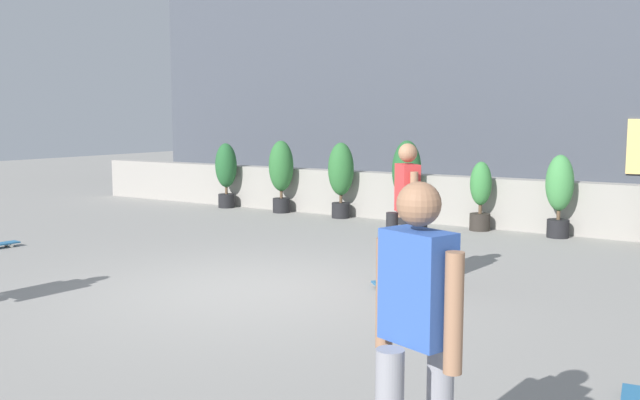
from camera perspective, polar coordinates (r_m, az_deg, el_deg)
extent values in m
plane|color=gray|center=(8.29, -5.64, -7.23)|extent=(48.00, 48.00, 0.00)
cube|color=gray|center=(13.37, 10.45, 0.02)|extent=(18.00, 0.40, 0.90)
cube|color=#424751|center=(17.10, 15.82, 10.73)|extent=(20.00, 2.00, 6.50)
cylinder|color=black|center=(15.64, -7.58, -0.06)|extent=(0.36, 0.36, 0.30)
cylinder|color=brown|center=(15.62, -7.59, 0.76)|extent=(0.06, 0.06, 0.15)
ellipsoid|color=#235B2D|center=(15.57, -7.62, 2.80)|extent=(0.47, 0.47, 0.97)
cylinder|color=black|center=(14.73, -3.15, -0.43)|extent=(0.36, 0.36, 0.30)
cylinder|color=brown|center=(14.71, -3.15, 0.44)|extent=(0.06, 0.06, 0.15)
ellipsoid|color=#2D6B33|center=(14.65, -3.17, 2.77)|extent=(0.51, 0.51, 1.05)
cylinder|color=black|center=(13.94, 1.69, -0.84)|extent=(0.36, 0.36, 0.30)
cylinder|color=brown|center=(13.91, 1.70, 0.08)|extent=(0.06, 0.06, 0.15)
ellipsoid|color=#2D6B33|center=(13.86, 1.71, 2.52)|extent=(0.51, 0.51, 1.04)
cylinder|color=black|center=(13.27, 6.97, -1.28)|extent=(0.36, 0.36, 0.30)
cylinder|color=brown|center=(13.25, 6.99, -0.31)|extent=(0.06, 0.06, 0.15)
ellipsoid|color=#235B2D|center=(13.18, 7.03, 2.41)|extent=(0.54, 0.54, 1.11)
cylinder|color=#2D2823|center=(12.73, 12.81, -1.75)|extent=(0.36, 0.36, 0.30)
cylinder|color=brown|center=(12.70, 12.84, -0.74)|extent=(0.06, 0.06, 0.15)
ellipsoid|color=#387F3D|center=(12.65, 12.89, 1.32)|extent=(0.37, 0.37, 0.77)
cylinder|color=black|center=(12.34, 18.70, -2.20)|extent=(0.36, 0.36, 0.30)
cylinder|color=brown|center=(12.31, 18.74, -1.17)|extent=(0.06, 0.06, 0.15)
ellipsoid|color=#428C47|center=(12.25, 18.84, 1.33)|extent=(0.45, 0.45, 0.93)
cube|color=#3359B2|center=(3.51, 7.90, -6.98)|extent=(0.41, 0.31, 0.56)
sphere|color=#9E7051|center=(3.44, 8.01, -0.32)|extent=(0.22, 0.22, 0.22)
cylinder|color=#9E7051|center=(3.69, 5.24, -7.53)|extent=(0.09, 0.09, 0.58)
cylinder|color=#9E7051|center=(3.38, 10.78, -8.99)|extent=(0.09, 0.09, 0.58)
cube|color=#266699|center=(8.41, 6.97, -6.59)|extent=(0.71, 0.70, 0.02)
cylinder|color=silver|center=(8.26, 5.42, -7.08)|extent=(0.06, 0.06, 0.06)
cylinder|color=silver|center=(8.41, 5.10, -6.83)|extent=(0.06, 0.06, 0.06)
cylinder|color=silver|center=(8.43, 8.83, -6.86)|extent=(0.06, 0.06, 0.06)
cylinder|color=silver|center=(8.57, 8.46, -6.62)|extent=(0.06, 0.06, 0.06)
cylinder|color=black|center=(8.26, 5.83, -3.83)|extent=(0.14, 0.14, 0.82)
cylinder|color=black|center=(8.38, 8.19, -3.72)|extent=(0.14, 0.14, 0.82)
cube|color=red|center=(8.22, 7.08, 0.95)|extent=(0.39, 0.40, 0.56)
sphere|color=#9E7051|center=(8.19, 7.13, 3.81)|extent=(0.22, 0.22, 0.22)
cylinder|color=#9E7051|center=(8.01, 7.61, 0.22)|extent=(0.09, 0.09, 0.58)
cylinder|color=#9E7051|center=(8.45, 6.57, 0.58)|extent=(0.09, 0.09, 0.58)
cylinder|color=silver|center=(5.62, 23.42, -14.40)|extent=(0.04, 0.06, 0.06)
cylinder|color=silver|center=(11.82, -23.71, -3.41)|extent=(0.04, 0.06, 0.06)
cylinder|color=silver|center=(11.96, -24.06, -3.31)|extent=(0.04, 0.06, 0.06)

